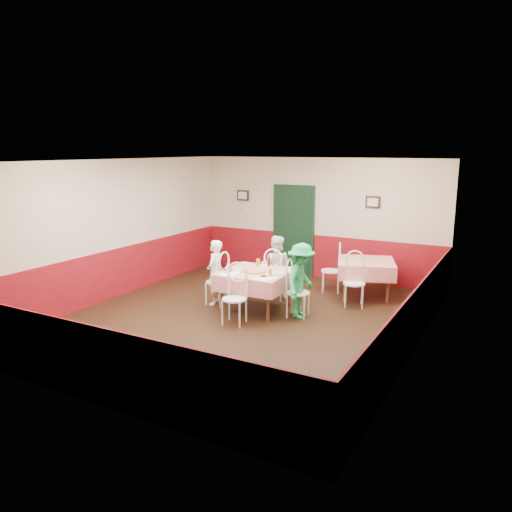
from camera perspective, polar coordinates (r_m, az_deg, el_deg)
The scene contains 39 objects.
floor at distance 9.05m, azimuth -1.48°, elevation -7.19°, with size 7.00×7.00×0.00m, color black.
ceiling at distance 8.54m, azimuth -1.59°, elevation 10.83°, with size 7.00×7.00×0.00m, color white.
back_wall at distance 11.80m, azimuth 7.07°, elevation 4.31°, with size 6.00×0.10×2.80m, color beige.
front_wall at distance 6.01m, azimuth -18.62°, elevation -3.96°, with size 6.00×0.10×2.80m, color beige.
left_wall at distance 10.50m, azimuth -15.84°, elevation 2.95°, with size 0.10×7.00×2.80m, color beige.
right_wall at distance 7.66m, azimuth 18.25°, elevation -0.52°, with size 0.10×7.00×2.80m, color beige.
wainscot_back at distance 11.95m, azimuth 6.93°, elevation 0.02°, with size 6.00×0.03×1.00m, color maroon.
wainscot_front at distance 6.32m, azimuth -17.95°, elevation -11.79°, with size 6.00×0.03×1.00m, color maroon.
wainscot_left at distance 10.67m, azimuth -15.50°, elevation -1.82°, with size 0.03×7.00×1.00m, color maroon.
wainscot_right at distance 7.90m, azimuth 17.71°, elevation -6.89°, with size 0.03×7.00×1.00m, color maroon.
door at distance 12.04m, azimuth 4.29°, elevation 2.84°, with size 0.96×0.06×2.10m, color black.
picture_left at distance 12.58m, azimuth -1.51°, elevation 6.94°, with size 0.32×0.03×0.26m, color black.
picture_right at distance 11.29m, azimuth 13.21°, elevation 6.02°, with size 0.32×0.03×0.26m, color black.
thermostat at distance 12.57m, azimuth -1.10°, elevation 5.33°, with size 0.10×0.03×0.10m, color white.
main_table at distance 9.41m, azimuth -0.00°, elevation -4.02°, with size 1.22×1.22×0.77m, color red.
second_table at distance 10.53m, azimuth 12.39°, elevation -2.55°, with size 1.12×1.12×0.77m, color red.
chair_left at distance 9.79m, azimuth -4.47°, elevation -2.97°, with size 0.42×0.42×0.90m, color white, non-canonical shape.
chair_right at distance 9.06m, azimuth 4.83°, elevation -4.22°, with size 0.42×0.42×0.90m, color white, non-canonical shape.
chair_far at distance 10.13m, azimuth 2.14°, elevation -2.40°, with size 0.42×0.42×0.90m, color white, non-canonical shape.
chair_near at distance 8.67m, azimuth -2.51°, elevation -4.95°, with size 0.42×0.42×0.90m, color white, non-canonical shape.
chair_second_a at distance 10.73m, azimuth 8.57°, elevation -1.70°, with size 0.42×0.42×0.90m, color white, non-canonical shape.
chair_second_b at distance 9.81m, azimuth 11.16°, elevation -3.12°, with size 0.42×0.42×0.90m, color white, non-canonical shape.
pizza at distance 9.27m, azimuth -0.15°, elevation -1.73°, with size 0.42×0.42×0.03m, color #B74723.
plate_left at distance 9.51m, azimuth -2.25°, elevation -1.41°, with size 0.25×0.25×0.01m, color white.
plate_right at distance 9.14m, azimuth 2.47°, elevation -1.97°, with size 0.25×0.25×0.01m, color white.
plate_far at distance 9.69m, azimuth 1.05°, elevation -1.14°, with size 0.25×0.25×0.01m, color white.
glass_a at distance 9.24m, azimuth -2.91°, elevation -1.46°, with size 0.07×0.07×0.13m, color #BF7219.
glass_b at distance 8.95m, azimuth 1.62°, elevation -1.91°, with size 0.07×0.07×0.13m, color #BF7219.
glass_c at distance 9.70m, azimuth 0.22°, elevation -0.74°, with size 0.08×0.08×0.14m, color #BF7219.
beer_bottle at distance 9.62m, azimuth 1.49°, elevation -0.64°, with size 0.06×0.06×0.21m, color #381C0A.
shaker_a at distance 9.14m, azimuth -3.52°, elevation -1.75°, with size 0.04×0.04×0.09m, color silver.
shaker_b at distance 9.10m, azimuth -3.42°, elevation -1.80°, with size 0.04×0.04×0.09m, color silver.
shaker_c at distance 9.20m, azimuth -3.61°, elevation -1.65°, with size 0.04×0.04×0.09m, color #B23319.
menu_left at distance 9.14m, azimuth -3.13°, elevation -2.03°, with size 0.30×0.40×0.00m, color white.
menu_right at distance 8.82m, azimuth 1.01°, elevation -2.53°, with size 0.30×0.40×0.00m, color white.
wallet at distance 8.92m, azimuth 0.86°, elevation -2.31°, with size 0.11×0.09×0.02m, color black.
diner_left at distance 9.76m, azimuth -4.74°, elevation -1.87°, with size 0.46×0.30×1.27m, color gray.
diner_far at distance 10.13m, azimuth 2.27°, elevation -1.26°, with size 0.63×0.49×1.29m, color gray.
diner_right at distance 8.98m, azimuth 5.16°, elevation -2.83°, with size 0.88×0.51×1.37m, color gray.
Camera 1 is at (4.30, -7.37, 3.01)m, focal length 35.00 mm.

